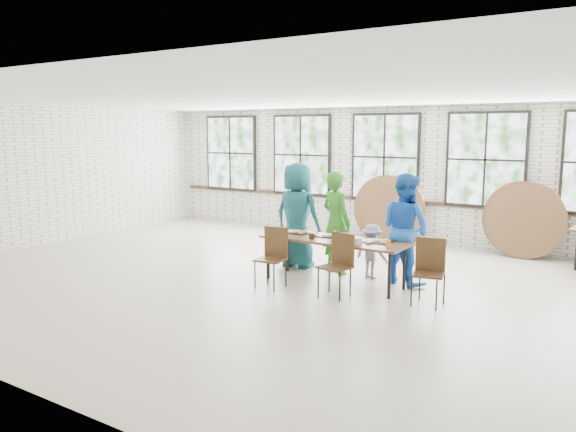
% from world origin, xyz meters
% --- Properties ---
extents(room, '(12.00, 12.00, 12.00)m').
position_xyz_m(room, '(0.00, 4.44, 1.83)').
color(room, '#B5A890').
rests_on(room, ground).
extents(dining_table, '(2.41, 0.82, 0.74)m').
position_xyz_m(dining_table, '(0.84, 0.46, 0.69)').
color(dining_table, brown).
rests_on(dining_table, ground).
extents(chair_near_left, '(0.45, 0.44, 0.95)m').
position_xyz_m(chair_near_left, '(0.10, -0.19, 0.56)').
color(chair_near_left, '#442D16').
rests_on(chair_near_left, ground).
extents(chair_near_right, '(0.49, 0.48, 0.95)m').
position_xyz_m(chair_near_right, '(1.22, -0.09, 0.56)').
color(chair_near_right, '#442D16').
rests_on(chair_near_right, ground).
extents(chair_spare, '(0.50, 0.49, 0.95)m').
position_xyz_m(chair_spare, '(2.49, 0.25, 0.56)').
color(chair_spare, '#442D16').
rests_on(chair_spare, ground).
extents(adult_teal, '(0.96, 0.65, 1.90)m').
position_xyz_m(adult_teal, '(-0.26, 1.11, 0.95)').
color(adult_teal, '#1A4F65').
rests_on(adult_teal, ground).
extents(adult_green, '(0.76, 0.64, 1.78)m').
position_xyz_m(adult_green, '(0.53, 1.11, 0.89)').
color(adult_green, '#2F7E21').
rests_on(adult_green, ground).
extents(toddler, '(0.65, 0.45, 0.92)m').
position_xyz_m(toddler, '(1.21, 1.11, 0.46)').
color(toddler, '#13163E').
rests_on(toddler, ground).
extents(adult_blue, '(1.07, 0.96, 1.79)m').
position_xyz_m(adult_blue, '(1.78, 1.11, 0.90)').
color(adult_blue, blue).
rests_on(adult_blue, ground).
extents(tabletop_clutter, '(2.04, 0.59, 0.11)m').
position_xyz_m(tabletop_clutter, '(0.97, 0.46, 0.77)').
color(tabletop_clutter, black).
rests_on(tabletop_clutter, dining_table).
extents(round_tops_leaning, '(4.46, 0.39, 1.49)m').
position_xyz_m(round_tops_leaning, '(1.63, 4.17, 0.73)').
color(round_tops_leaning, brown).
rests_on(round_tops_leaning, ground).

